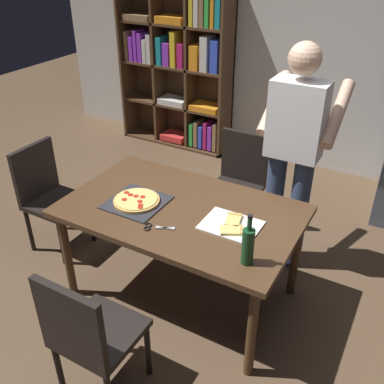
{
  "coord_description": "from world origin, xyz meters",
  "views": [
    {
      "loc": [
        1.27,
        -2.1,
        2.33
      ],
      "look_at": [
        0.0,
        0.15,
        0.8
      ],
      "focal_mm": 40.86,
      "sensor_mm": 36.0,
      "label": 1
    }
  ],
  "objects_px": {
    "chair_far_side": "(239,178)",
    "wine_bottle": "(248,245)",
    "bookshelf": "(180,64)",
    "person_serving_pizza": "(294,149)",
    "chair_left_end": "(48,191)",
    "chair_near_camera": "(88,333)",
    "dining_table": "(181,218)",
    "pepperoni_pizza_on_tray": "(137,201)",
    "kitchen_scissors": "(154,227)"
  },
  "relations": [
    {
      "from": "pepperoni_pizza_on_tray",
      "to": "kitchen_scissors",
      "type": "bearing_deg",
      "value": -35.09
    },
    {
      "from": "wine_bottle",
      "to": "kitchen_scissors",
      "type": "height_order",
      "value": "wine_bottle"
    },
    {
      "from": "chair_left_end",
      "to": "pepperoni_pizza_on_tray",
      "type": "bearing_deg",
      "value": -5.2
    },
    {
      "from": "chair_left_end",
      "to": "bookshelf",
      "type": "distance_m",
      "value": 2.43
    },
    {
      "from": "bookshelf",
      "to": "pepperoni_pizza_on_tray",
      "type": "distance_m",
      "value": 2.72
    },
    {
      "from": "chair_left_end",
      "to": "dining_table",
      "type": "bearing_deg",
      "value": 0.0
    },
    {
      "from": "chair_far_side",
      "to": "wine_bottle",
      "type": "distance_m",
      "value": 1.45
    },
    {
      "from": "chair_left_end",
      "to": "pepperoni_pizza_on_tray",
      "type": "xyz_separation_m",
      "value": [
        0.98,
        -0.09,
        0.25
      ]
    },
    {
      "from": "chair_far_side",
      "to": "kitchen_scissors",
      "type": "height_order",
      "value": "chair_far_side"
    },
    {
      "from": "chair_left_end",
      "to": "pepperoni_pizza_on_tray",
      "type": "distance_m",
      "value": 1.01
    },
    {
      "from": "chair_left_end",
      "to": "kitchen_scissors",
      "type": "height_order",
      "value": "chair_left_end"
    },
    {
      "from": "chair_left_end",
      "to": "pepperoni_pizza_on_tray",
      "type": "relative_size",
      "value": 2.4
    },
    {
      "from": "chair_far_side",
      "to": "pepperoni_pizza_on_tray",
      "type": "distance_m",
      "value": 1.13
    },
    {
      "from": "chair_far_side",
      "to": "person_serving_pizza",
      "type": "bearing_deg",
      "value": -23.63
    },
    {
      "from": "chair_near_camera",
      "to": "chair_left_end",
      "type": "xyz_separation_m",
      "value": [
        -1.27,
        0.97,
        0.0
      ]
    },
    {
      "from": "chair_near_camera",
      "to": "chair_left_end",
      "type": "relative_size",
      "value": 1.0
    },
    {
      "from": "chair_far_side",
      "to": "bookshelf",
      "type": "xyz_separation_m",
      "value": [
        -1.42,
        1.41,
        0.48
      ]
    },
    {
      "from": "bookshelf",
      "to": "person_serving_pizza",
      "type": "xyz_separation_m",
      "value": [
        1.93,
        -1.63,
        0.0
      ]
    },
    {
      "from": "dining_table",
      "to": "kitchen_scissors",
      "type": "relative_size",
      "value": 7.98
    },
    {
      "from": "dining_table",
      "to": "kitchen_scissors",
      "type": "distance_m",
      "value": 0.29
    },
    {
      "from": "chair_far_side",
      "to": "pepperoni_pizza_on_tray",
      "type": "height_order",
      "value": "chair_far_side"
    },
    {
      "from": "chair_far_side",
      "to": "chair_left_end",
      "type": "distance_m",
      "value": 1.6
    },
    {
      "from": "chair_left_end",
      "to": "person_serving_pizza",
      "type": "xyz_separation_m",
      "value": [
        1.78,
        0.75,
        0.49
      ]
    },
    {
      "from": "bookshelf",
      "to": "wine_bottle",
      "type": "bearing_deg",
      "value": -52.91
    },
    {
      "from": "bookshelf",
      "to": "person_serving_pizza",
      "type": "height_order",
      "value": "bookshelf"
    },
    {
      "from": "person_serving_pizza",
      "to": "chair_far_side",
      "type": "bearing_deg",
      "value": 156.37
    },
    {
      "from": "chair_near_camera",
      "to": "bookshelf",
      "type": "xyz_separation_m",
      "value": [
        -1.42,
        3.35,
        0.48
      ]
    },
    {
      "from": "dining_table",
      "to": "chair_left_end",
      "type": "distance_m",
      "value": 1.28
    },
    {
      "from": "dining_table",
      "to": "person_serving_pizza",
      "type": "distance_m",
      "value": 0.96
    },
    {
      "from": "chair_far_side",
      "to": "chair_left_end",
      "type": "bearing_deg",
      "value": -142.69
    },
    {
      "from": "chair_near_camera",
      "to": "wine_bottle",
      "type": "relative_size",
      "value": 2.85
    },
    {
      "from": "dining_table",
      "to": "chair_near_camera",
      "type": "height_order",
      "value": "chair_near_camera"
    },
    {
      "from": "dining_table",
      "to": "chair_near_camera",
      "type": "relative_size",
      "value": 1.75
    },
    {
      "from": "chair_near_camera",
      "to": "chair_far_side",
      "type": "relative_size",
      "value": 1.0
    },
    {
      "from": "chair_near_camera",
      "to": "dining_table",
      "type": "bearing_deg",
      "value": 90.0
    },
    {
      "from": "bookshelf",
      "to": "kitchen_scissors",
      "type": "height_order",
      "value": "bookshelf"
    },
    {
      "from": "chair_near_camera",
      "to": "kitchen_scissors",
      "type": "distance_m",
      "value": 0.74
    },
    {
      "from": "dining_table",
      "to": "wine_bottle",
      "type": "relative_size",
      "value": 4.99
    },
    {
      "from": "chair_near_camera",
      "to": "wine_bottle",
      "type": "distance_m",
      "value": 0.97
    },
    {
      "from": "dining_table",
      "to": "pepperoni_pizza_on_tray",
      "type": "xyz_separation_m",
      "value": [
        -0.3,
        -0.09,
        0.09
      ]
    },
    {
      "from": "pepperoni_pizza_on_tray",
      "to": "wine_bottle",
      "type": "height_order",
      "value": "wine_bottle"
    },
    {
      "from": "chair_left_end",
      "to": "kitchen_scissors",
      "type": "distance_m",
      "value": 1.29
    },
    {
      "from": "pepperoni_pizza_on_tray",
      "to": "wine_bottle",
      "type": "xyz_separation_m",
      "value": [
        0.9,
        -0.21,
        0.1
      ]
    },
    {
      "from": "kitchen_scissors",
      "to": "chair_far_side",
      "type": "bearing_deg",
      "value": 88.5
    },
    {
      "from": "person_serving_pizza",
      "to": "kitchen_scissors",
      "type": "bearing_deg",
      "value": -117.59
    },
    {
      "from": "kitchen_scissors",
      "to": "chair_near_camera",
      "type": "bearing_deg",
      "value": -87.32
    },
    {
      "from": "chair_far_side",
      "to": "kitchen_scissors",
      "type": "xyz_separation_m",
      "value": [
        -0.03,
        -1.25,
        0.24
      ]
    },
    {
      "from": "chair_near_camera",
      "to": "person_serving_pizza",
      "type": "bearing_deg",
      "value": 73.69
    },
    {
      "from": "dining_table",
      "to": "chair_far_side",
      "type": "height_order",
      "value": "chair_far_side"
    },
    {
      "from": "wine_bottle",
      "to": "pepperoni_pizza_on_tray",
      "type": "bearing_deg",
      "value": 166.88
    }
  ]
}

